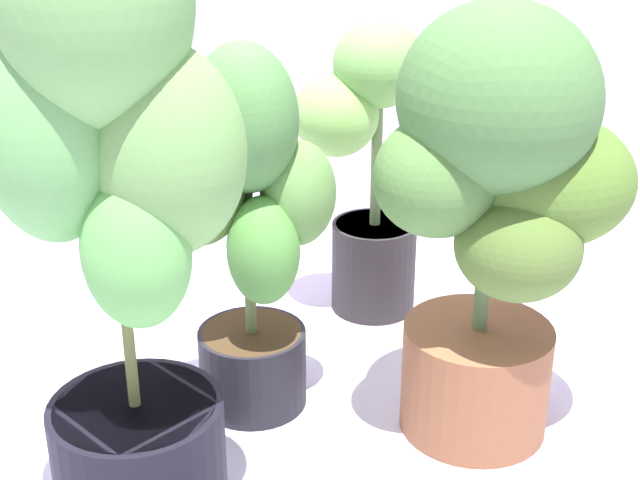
% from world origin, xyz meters
% --- Properties ---
extents(ground_plane, '(8.00, 8.00, 0.00)m').
position_xyz_m(ground_plane, '(0.00, 0.00, 0.00)').
color(ground_plane, silver).
rests_on(ground_plane, ground).
extents(potted_plant_front_left, '(0.42, 0.35, 0.99)m').
position_xyz_m(potted_plant_front_left, '(-0.29, -0.12, 0.55)').
color(potted_plant_front_left, black).
rests_on(potted_plant_front_left, ground).
extents(potted_plant_back_right, '(0.35, 0.29, 0.66)m').
position_xyz_m(potted_plant_back_right, '(0.34, 0.40, 0.36)').
color(potted_plant_back_right, '#282325').
rests_on(potted_plant_back_right, ground).
extents(potted_plant_center, '(0.38, 0.27, 0.69)m').
position_xyz_m(potted_plant_center, '(-0.03, 0.13, 0.38)').
color(potted_plant_center, black).
rests_on(potted_plant_center, ground).
extents(potted_plant_front_right, '(0.54, 0.42, 0.77)m').
position_xyz_m(potted_plant_front_right, '(0.33, -0.10, 0.46)').
color(potted_plant_front_right, brown).
rests_on(potted_plant_front_right, ground).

